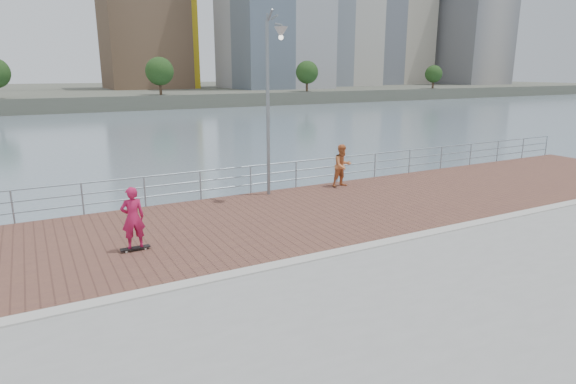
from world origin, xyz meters
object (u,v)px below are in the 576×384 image
guardrail (226,179)px  street_lamp (273,73)px  bystander (342,166)px  skateboarder (133,218)px

guardrail → street_lamp: street_lamp is taller
guardrail → street_lamp: 4.36m
guardrail → bystander: size_ratio=22.09×
guardrail → street_lamp: (1.57, -0.98, 3.95)m
street_lamp → bystander: 4.97m
skateboarder → bystander: skateboarder is taller
street_lamp → skateboarder: (-5.86, -3.28, -3.69)m
street_lamp → bystander: (3.28, 0.19, -3.74)m
guardrail → skateboarder: bearing=-135.2°
street_lamp → bystander: street_lamp is taller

